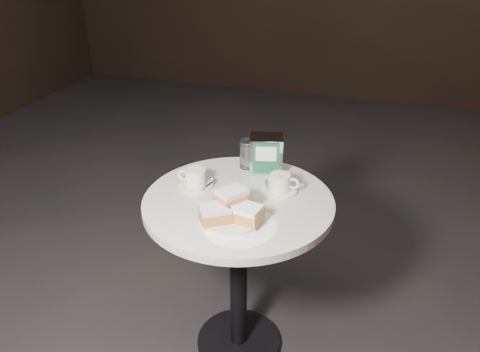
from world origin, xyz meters
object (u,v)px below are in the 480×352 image
object	(u,v)px
water_glass_left	(249,154)
napkin_dispenser	(266,154)
coffee_cup_right	(280,184)
water_glass_right	(269,161)
coffee_cup_left	(195,179)
beignet_plate	(231,211)
cafe_table	(238,243)

from	to	relation	value
water_glass_left	napkin_dispenser	size ratio (longest dim) A/B	0.78
coffee_cup_right	water_glass_left	bearing A→B (deg)	136.00
water_glass_right	napkin_dispenser	distance (m)	0.03
water_glass_right	water_glass_left	bearing A→B (deg)	165.09
coffee_cup_left	coffee_cup_right	size ratio (longest dim) A/B	1.00
beignet_plate	water_glass_left	distance (m)	0.41
water_glass_right	napkin_dispenser	world-z (taller)	napkin_dispenser
water_glass_left	napkin_dispenser	bearing A→B (deg)	-9.65
coffee_cup_left	coffee_cup_right	distance (m)	0.32
napkin_dispenser	coffee_cup_left	bearing A→B (deg)	-152.36
cafe_table	beignet_plate	bearing A→B (deg)	-82.36
cafe_table	water_glass_left	xyz separation A→B (m)	(-0.04, 0.26, 0.26)
coffee_cup_right	water_glass_right	world-z (taller)	water_glass_right
beignet_plate	water_glass_left	bearing A→B (deg)	98.12
cafe_table	beignet_plate	world-z (taller)	beignet_plate
water_glass_left	napkin_dispenser	xyz separation A→B (m)	(0.08, -0.01, 0.02)
coffee_cup_right	beignet_plate	bearing A→B (deg)	-116.20
water_glass_left	coffee_cup_right	bearing A→B (deg)	-42.56
coffee_cup_left	water_glass_left	xyz separation A→B (m)	(0.15, 0.22, 0.03)
coffee_cup_left	water_glass_right	distance (m)	0.31
cafe_table	coffee_cup_right	xyz separation A→B (m)	(0.13, 0.10, 0.23)
beignet_plate	water_glass_right	bearing A→B (deg)	84.61
coffee_cup_right	napkin_dispenser	world-z (taller)	napkin_dispenser
beignet_plate	coffee_cup_right	distance (m)	0.27
cafe_table	beignet_plate	size ratio (longest dim) A/B	2.97
water_glass_left	water_glass_right	xyz separation A→B (m)	(0.09, -0.02, -0.01)
coffee_cup_left	napkin_dispenser	world-z (taller)	napkin_dispenser
beignet_plate	coffee_cup_right	bearing A→B (deg)	65.24
cafe_table	coffee_cup_left	bearing A→B (deg)	166.87
coffee_cup_right	water_glass_left	xyz separation A→B (m)	(-0.17, 0.16, 0.03)
beignet_plate	coffee_cup_left	xyz separation A→B (m)	(-0.21, 0.19, -0.01)
cafe_table	water_glass_left	bearing A→B (deg)	98.39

